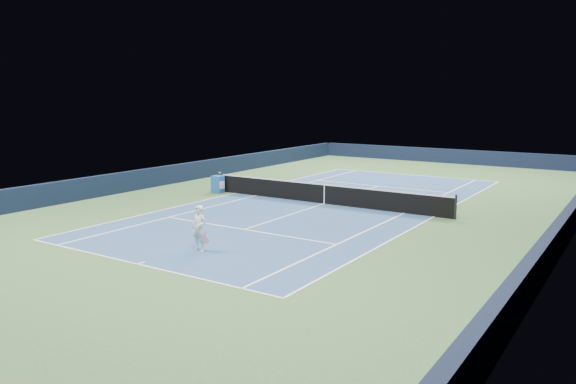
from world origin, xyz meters
The scene contains 19 objects.
ground centered at (0.00, 0.00, 0.00)m, with size 40.00×40.00×0.00m, color #355830.
wall_far centered at (0.00, 19.82, 0.55)m, with size 22.00×0.35×1.10m, color black.
wall_right centered at (10.82, 0.00, 0.55)m, with size 0.35×40.00×1.10m, color black.
wall_left centered at (-10.82, 0.00, 0.55)m, with size 0.35×40.00×1.10m, color #101A31.
court_surface centered at (0.00, 0.00, 0.00)m, with size 10.97×23.77×0.01m, color navy.
baseline_far centered at (0.00, 11.88, 0.01)m, with size 10.97×0.08×0.00m, color white.
baseline_near centered at (0.00, -11.88, 0.01)m, with size 10.97×0.08×0.00m, color white.
sideline_doubles_right centered at (5.49, 0.00, 0.01)m, with size 0.08×23.77×0.00m, color white.
sideline_doubles_left centered at (-5.49, 0.00, 0.01)m, with size 0.08×23.77×0.00m, color white.
sideline_singles_right centered at (4.12, 0.00, 0.01)m, with size 0.08×23.77×0.00m, color white.
sideline_singles_left centered at (-4.12, 0.00, 0.01)m, with size 0.08×23.77×0.00m, color white.
service_line_far centered at (0.00, 6.40, 0.01)m, with size 8.23×0.08×0.00m, color white.
service_line_near centered at (0.00, -6.40, 0.01)m, with size 8.23×0.08×0.00m, color white.
center_service_line centered at (0.00, 0.00, 0.01)m, with size 0.08×12.80×0.00m, color white.
center_mark_far centered at (0.00, 11.73, 0.01)m, with size 0.08×0.30×0.00m, color white.
center_mark_near centered at (0.00, -11.73, 0.01)m, with size 0.08×0.30×0.00m, color white.
tennis_net centered at (0.00, 0.00, 0.50)m, with size 12.90×0.10×1.07m.
sponsor_cube centered at (-6.40, -0.41, 0.46)m, with size 0.60×0.54×0.93m.
tennis_player centered at (0.63, -9.69, 0.79)m, with size 0.75×1.23×2.61m.
Camera 1 is at (13.18, -23.48, 5.22)m, focal length 35.00 mm.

